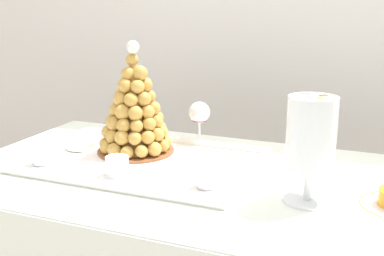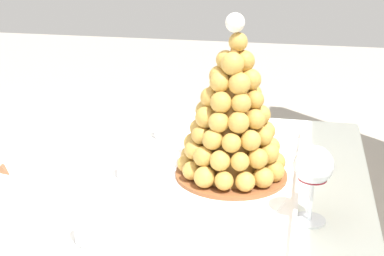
# 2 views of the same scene
# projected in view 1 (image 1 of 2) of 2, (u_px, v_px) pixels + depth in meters

# --- Properties ---
(buffet_table) EXTENTS (1.48, 0.77, 0.74)m
(buffet_table) POSITION_uv_depth(u_px,v_px,m) (216.00, 212.00, 1.37)
(buffet_table) COLOR brown
(buffet_table) RESTS_ON ground_plane
(serving_tray) EXTENTS (0.67, 0.44, 0.02)m
(serving_tray) POSITION_uv_depth(u_px,v_px,m) (141.00, 162.00, 1.44)
(serving_tray) COLOR white
(serving_tray) RESTS_ON buffet_table
(croquembouche) EXTENTS (0.24, 0.24, 0.34)m
(croquembouche) POSITION_uv_depth(u_px,v_px,m) (135.00, 110.00, 1.50)
(croquembouche) COLOR brown
(croquembouche) RESTS_ON serving_tray
(dessert_cup_left) EXTENTS (0.06, 0.06, 0.05)m
(dessert_cup_left) POSITION_uv_depth(u_px,v_px,m) (43.00, 156.00, 1.42)
(dessert_cup_left) COLOR silver
(dessert_cup_left) RESTS_ON serving_tray
(dessert_cup_mid_left) EXTENTS (0.06, 0.06, 0.05)m
(dessert_cup_mid_left) POSITION_uv_depth(u_px,v_px,m) (117.00, 167.00, 1.32)
(dessert_cup_mid_left) COLOR silver
(dessert_cup_mid_left) RESTS_ON serving_tray
(dessert_cup_centre) EXTENTS (0.05, 0.05, 0.05)m
(dessert_cup_centre) POSITION_uv_depth(u_px,v_px,m) (207.00, 178.00, 1.24)
(dessert_cup_centre) COLOR silver
(dessert_cup_centre) RESTS_ON serving_tray
(creme_brulee_ramekin) EXTENTS (0.09, 0.09, 0.02)m
(creme_brulee_ramekin) POSITION_uv_depth(u_px,v_px,m) (81.00, 144.00, 1.57)
(creme_brulee_ramekin) COLOR white
(creme_brulee_ramekin) RESTS_ON serving_tray
(macaron_goblet) EXTENTS (0.12, 0.12, 0.27)m
(macaron_goblet) POSITION_uv_depth(u_px,v_px,m) (311.00, 135.00, 1.14)
(macaron_goblet) COLOR white
(macaron_goblet) RESTS_ON buffet_table
(wine_glass) EXTENTS (0.07, 0.07, 0.15)m
(wine_glass) POSITION_uv_depth(u_px,v_px,m) (199.00, 114.00, 1.60)
(wine_glass) COLOR silver
(wine_glass) RESTS_ON buffet_table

